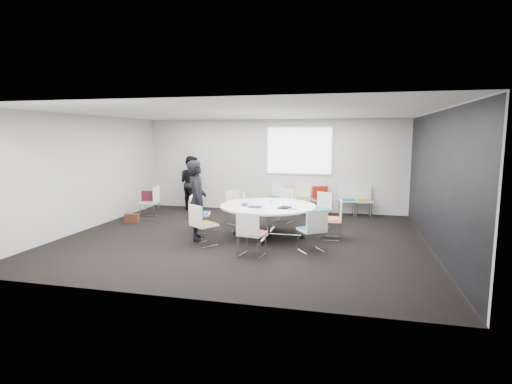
% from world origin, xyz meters
% --- Properties ---
extents(room_shell, '(8.08, 7.08, 2.88)m').
position_xyz_m(room_shell, '(0.09, 0.00, 1.40)').
color(room_shell, black).
rests_on(room_shell, ground).
extents(conference_table, '(2.17, 2.17, 0.73)m').
position_xyz_m(conference_table, '(0.52, 0.25, 0.53)').
color(conference_table, silver).
rests_on(conference_table, ground).
extents(projection_screen, '(1.90, 0.03, 1.35)m').
position_xyz_m(projection_screen, '(0.80, 3.46, 1.85)').
color(projection_screen, white).
rests_on(projection_screen, room_shell).
extents(chair_ring_a, '(0.47, 0.48, 0.88)m').
position_xyz_m(chair_ring_a, '(1.95, 0.33, 0.28)').
color(chair_ring_a, silver).
rests_on(chair_ring_a, ground).
extents(chair_ring_b, '(0.63, 0.63, 0.88)m').
position_xyz_m(chair_ring_b, '(1.60, 1.44, 0.28)').
color(chair_ring_b, silver).
rests_on(chair_ring_b, ground).
extents(chair_ring_c, '(0.58, 0.57, 0.88)m').
position_xyz_m(chair_ring_c, '(0.60, 1.85, 0.28)').
color(chair_ring_c, silver).
rests_on(chair_ring_c, ground).
extents(chair_ring_d, '(0.63, 0.63, 0.88)m').
position_xyz_m(chair_ring_d, '(-0.52, 1.33, 0.28)').
color(chair_ring_d, silver).
rests_on(chair_ring_d, ground).
extents(chair_ring_e, '(0.55, 0.56, 0.88)m').
position_xyz_m(chair_ring_e, '(-1.15, 0.26, 0.28)').
color(chair_ring_e, silver).
rests_on(chair_ring_e, ground).
extents(chair_ring_f, '(0.63, 0.63, 0.88)m').
position_xyz_m(chair_ring_f, '(-0.65, -0.81, 0.28)').
color(chair_ring_f, silver).
rests_on(chair_ring_f, ground).
extents(chair_ring_g, '(0.53, 0.52, 0.88)m').
position_xyz_m(chair_ring_g, '(0.53, -1.33, 0.28)').
color(chair_ring_g, silver).
rests_on(chair_ring_g, ground).
extents(chair_ring_h, '(0.63, 0.63, 0.88)m').
position_xyz_m(chair_ring_h, '(1.62, -0.76, 0.28)').
color(chair_ring_h, silver).
rests_on(chair_ring_h, ground).
extents(chair_back_a, '(0.58, 0.58, 0.88)m').
position_xyz_m(chair_back_a, '(0.14, 3.16, 0.28)').
color(chair_back_a, silver).
rests_on(chair_back_a, ground).
extents(chair_back_b, '(0.50, 0.49, 0.88)m').
position_xyz_m(chair_back_b, '(0.97, 3.17, 0.28)').
color(chair_back_b, silver).
rests_on(chair_back_b, ground).
extents(chair_back_c, '(0.54, 0.53, 0.88)m').
position_xyz_m(chair_back_c, '(1.47, 3.17, 0.28)').
color(chair_back_c, silver).
rests_on(chair_back_c, ground).
extents(chair_back_d, '(0.52, 0.51, 0.88)m').
position_xyz_m(chair_back_d, '(2.26, 3.17, 0.28)').
color(chair_back_d, silver).
rests_on(chair_back_d, ground).
extents(chair_back_e, '(0.51, 0.50, 0.88)m').
position_xyz_m(chair_back_e, '(2.72, 3.17, 0.28)').
color(chair_back_e, silver).
rests_on(chair_back_e, ground).
extents(chair_spare_left, '(0.50, 0.51, 0.88)m').
position_xyz_m(chair_spare_left, '(-3.16, 1.58, 0.28)').
color(chair_spare_left, silver).
rests_on(chair_spare_left, ground).
extents(chair_person_back, '(0.56, 0.55, 0.88)m').
position_xyz_m(chair_person_back, '(-2.50, 3.17, 0.28)').
color(chair_person_back, silver).
rests_on(chair_person_back, ground).
extents(person_main, '(0.61, 0.75, 1.76)m').
position_xyz_m(person_main, '(-0.96, -0.37, 0.88)').
color(person_main, black).
rests_on(person_main, ground).
extents(person_back, '(1.00, 0.89, 1.68)m').
position_xyz_m(person_back, '(-2.49, 3.00, 0.84)').
color(person_back, black).
rests_on(person_back, ground).
extents(laptop, '(0.28, 0.38, 0.03)m').
position_xyz_m(laptop, '(0.05, 0.13, 0.74)').
color(laptop, '#333338').
rests_on(laptop, conference_table).
extents(laptop_lid, '(0.10, 0.29, 0.22)m').
position_xyz_m(laptop_lid, '(-0.08, 0.35, 0.86)').
color(laptop_lid, silver).
rests_on(laptop_lid, conference_table).
extents(notebook_black, '(0.28, 0.34, 0.02)m').
position_xyz_m(notebook_black, '(0.95, -0.03, 0.74)').
color(notebook_black, black).
rests_on(notebook_black, conference_table).
extents(tablet_folio, '(0.29, 0.24, 0.03)m').
position_xyz_m(tablet_folio, '(0.30, -0.10, 0.74)').
color(tablet_folio, navy).
rests_on(tablet_folio, conference_table).
extents(papers_right, '(0.35, 0.37, 0.00)m').
position_xyz_m(papers_right, '(0.98, 0.44, 0.73)').
color(papers_right, white).
rests_on(papers_right, conference_table).
extents(papers_front, '(0.36, 0.31, 0.00)m').
position_xyz_m(papers_front, '(1.21, 0.24, 0.73)').
color(papers_front, white).
rests_on(papers_front, conference_table).
extents(cup, '(0.08, 0.08, 0.09)m').
position_xyz_m(cup, '(0.53, 0.46, 0.78)').
color(cup, white).
rests_on(cup, conference_table).
extents(phone, '(0.14, 0.08, 0.01)m').
position_xyz_m(phone, '(1.16, -0.11, 0.73)').
color(phone, black).
rests_on(phone, conference_table).
extents(maroon_bag, '(0.42, 0.21, 0.28)m').
position_xyz_m(maroon_bag, '(-3.18, 1.58, 0.62)').
color(maroon_bag, '#451223').
rests_on(maroon_bag, chair_spare_left).
extents(brown_bag, '(0.37, 0.19, 0.24)m').
position_xyz_m(brown_bag, '(-3.30, 0.83, 0.12)').
color(brown_bag, '#442215').
rests_on(brown_bag, ground).
extents(red_jacket, '(0.47, 0.32, 0.36)m').
position_xyz_m(red_jacket, '(1.48, 2.94, 0.70)').
color(red_jacket, '#B22215').
rests_on(red_jacket, chair_back_c).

